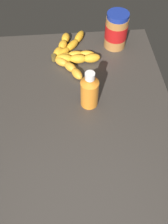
% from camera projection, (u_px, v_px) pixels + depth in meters
% --- Properties ---
extents(ground_plane, '(0.94, 0.68, 0.05)m').
position_uv_depth(ground_plane, '(81.00, 119.00, 0.87)').
color(ground_plane, '#38332D').
extents(banana_bunch, '(0.31, 0.21, 0.04)m').
position_uv_depth(banana_bunch, '(71.00, 54.00, 1.01)').
color(banana_bunch, orange).
rests_on(banana_bunch, ground_plane).
extents(peanut_butter_jar, '(0.09, 0.09, 0.16)m').
position_uv_depth(peanut_butter_jar, '(116.00, 31.00, 1.01)').
color(peanut_butter_jar, '#B27238').
rests_on(peanut_butter_jar, ground_plane).
extents(honey_bottle, '(0.06, 0.06, 0.15)m').
position_uv_depth(honey_bottle, '(90.00, 91.00, 0.83)').
color(honey_bottle, orange).
rests_on(honey_bottle, ground_plane).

